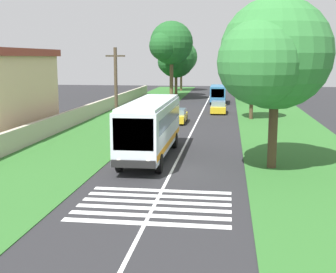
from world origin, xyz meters
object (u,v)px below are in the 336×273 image
at_px(roadside_tree_right_0, 272,57).
at_px(utility_pole, 116,96).
at_px(trailing_car_0, 177,116).
at_px(roadside_tree_left_2, 181,58).
at_px(roadside_tree_right_1, 248,51).
at_px(trailing_minibus_0, 218,93).
at_px(trailing_car_1, 218,108).
at_px(roadside_tree_left_0, 175,60).
at_px(coach_bus, 151,125).
at_px(roadside_tree_right_2, 252,62).
at_px(roadside_tree_left_1, 170,44).

bearing_deg(roadside_tree_right_0, utility_pole, 64.05).
height_order(trailing_car_0, roadside_tree_right_0, roadside_tree_right_0).
height_order(roadside_tree_left_2, roadside_tree_right_1, roadside_tree_right_1).
height_order(trailing_minibus_0, roadside_tree_right_1, roadside_tree_right_1).
distance_m(trailing_car_1, roadside_tree_right_1, 17.06).
bearing_deg(roadside_tree_right_1, roadside_tree_left_0, 55.44).
bearing_deg(coach_bus, roadside_tree_right_2, -20.11).
xyz_separation_m(trailing_car_1, roadside_tree_left_1, (15.66, 7.74, 7.80)).
xyz_separation_m(roadside_tree_left_0, utility_pole, (-44.60, -0.98, -2.31)).
xyz_separation_m(roadside_tree_left_1, utility_pole, (-37.04, -0.84, -4.72)).
bearing_deg(trailing_car_0, roadside_tree_left_1, 8.98).
relative_size(trailing_car_1, roadside_tree_left_0, 0.46).
bearing_deg(roadside_tree_left_1, roadside_tree_left_0, 1.12).
distance_m(roadside_tree_left_0, roadside_tree_left_1, 7.94).
xyz_separation_m(roadside_tree_left_0, roadside_tree_right_1, (-8.04, -11.67, 1.41)).
distance_m(trailing_minibus_0, roadside_tree_right_0, 38.68).
bearing_deg(roadside_tree_left_1, roadside_tree_right_2, -151.47).
xyz_separation_m(trailing_car_1, roadside_tree_right_1, (15.18, -3.78, 6.81)).
bearing_deg(roadside_tree_left_2, trailing_minibus_0, -161.73).
bearing_deg(utility_pole, coach_bus, -136.68).
xyz_separation_m(trailing_minibus_0, roadside_tree_right_0, (-38.16, -3.91, 4.93)).
xyz_separation_m(trailing_minibus_0, roadside_tree_left_0, (11.54, 7.55, 4.52)).
bearing_deg(trailing_car_0, coach_bus, -179.55).
distance_m(roadside_tree_left_0, roadside_tree_right_2, 30.34).
distance_m(roadside_tree_left_2, roadside_tree_right_1, 23.93).
bearing_deg(roadside_tree_left_0, roadside_tree_left_2, 1.88).
relative_size(roadside_tree_right_0, roadside_tree_right_1, 0.93).
bearing_deg(trailing_car_1, roadside_tree_left_0, 18.76).
relative_size(roadside_tree_left_2, roadside_tree_right_2, 1.15).
height_order(coach_bus, roadside_tree_left_2, roadside_tree_left_2).
bearing_deg(roadside_tree_left_2, utility_pole, -178.60).
height_order(coach_bus, trailing_car_0, coach_bus).
bearing_deg(roadside_tree_right_1, roadside_tree_right_0, 179.71).
height_order(trailing_car_0, roadside_tree_left_0, roadside_tree_left_0).
distance_m(coach_bus, trailing_car_0, 16.23).
height_order(coach_bus, roadside_tree_left_0, roadside_tree_left_0).
distance_m(roadside_tree_right_0, roadside_tree_right_2, 21.57).
relative_size(coach_bus, trailing_car_0, 2.60).
bearing_deg(coach_bus, roadside_tree_right_0, -103.72).
relative_size(trailing_car_0, roadside_tree_left_2, 0.44).
height_order(trailing_car_0, trailing_minibus_0, trailing_minibus_0).
relative_size(roadside_tree_left_1, roadside_tree_right_2, 1.40).
relative_size(trailing_car_1, utility_pole, 0.60).
height_order(roadside_tree_right_0, utility_pole, roadside_tree_right_0).
xyz_separation_m(trailing_minibus_0, roadside_tree_left_2, (24.13, 7.97, 4.93)).
distance_m(roadside_tree_right_1, utility_pole, 38.27).
xyz_separation_m(roadside_tree_left_2, roadside_tree_right_0, (-62.30, -11.87, -0.01)).
relative_size(roadside_tree_left_0, roadside_tree_right_2, 1.09).
bearing_deg(trailing_car_0, utility_pole, 166.93).
bearing_deg(roadside_tree_left_0, utility_pole, -178.74).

